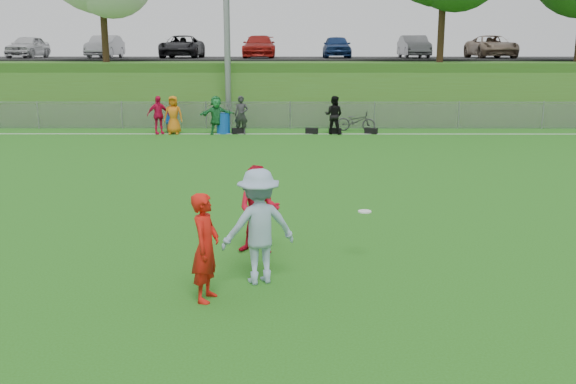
{
  "coord_description": "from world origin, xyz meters",
  "views": [
    {
      "loc": [
        -0.0,
        -10.49,
        3.79
      ],
      "look_at": [
        -0.04,
        0.5,
        1.3
      ],
      "focal_mm": 40.0,
      "sensor_mm": 36.0,
      "label": 1
    }
  ],
  "objects_px": {
    "frisbee": "(365,211)",
    "bicycle": "(356,121)",
    "player_red_center": "(259,210)",
    "player_red_left": "(206,247)",
    "player_blue": "(259,226)",
    "recycling_bin": "(223,123)"
  },
  "relations": [
    {
      "from": "frisbee",
      "to": "recycling_bin",
      "type": "xyz_separation_m",
      "value": [
        -4.34,
        17.56,
        -0.45
      ]
    },
    {
      "from": "player_red_left",
      "to": "frisbee",
      "type": "relative_size",
      "value": 6.96
    },
    {
      "from": "player_blue",
      "to": "player_red_left",
      "type": "bearing_deg",
      "value": 24.47
    },
    {
      "from": "bicycle",
      "to": "player_red_center",
      "type": "bearing_deg",
      "value": -175.74
    },
    {
      "from": "player_red_center",
      "to": "recycling_bin",
      "type": "relative_size",
      "value": 1.83
    },
    {
      "from": "player_red_left",
      "to": "player_blue",
      "type": "bearing_deg",
      "value": -33.04
    },
    {
      "from": "player_red_left",
      "to": "recycling_bin",
      "type": "bearing_deg",
      "value": 16.93
    },
    {
      "from": "player_red_left",
      "to": "bicycle",
      "type": "xyz_separation_m",
      "value": [
        4.32,
        20.24,
        -0.37
      ]
    },
    {
      "from": "player_red_left",
      "to": "player_red_center",
      "type": "height_order",
      "value": "player_red_left"
    },
    {
      "from": "player_red_center",
      "to": "frisbee",
      "type": "xyz_separation_m",
      "value": [
        1.92,
        -0.42,
        0.08
      ]
    },
    {
      "from": "frisbee",
      "to": "bicycle",
      "type": "xyz_separation_m",
      "value": [
        1.7,
        18.34,
        -0.44
      ]
    },
    {
      "from": "frisbee",
      "to": "bicycle",
      "type": "distance_m",
      "value": 18.43
    },
    {
      "from": "player_red_left",
      "to": "bicycle",
      "type": "distance_m",
      "value": 20.7
    },
    {
      "from": "player_red_center",
      "to": "recycling_bin",
      "type": "height_order",
      "value": "player_red_center"
    },
    {
      "from": "bicycle",
      "to": "player_red_left",
      "type": "bearing_deg",
      "value": -176.36
    },
    {
      "from": "recycling_bin",
      "to": "bicycle",
      "type": "height_order",
      "value": "bicycle"
    },
    {
      "from": "frisbee",
      "to": "recycling_bin",
      "type": "height_order",
      "value": "frisbee"
    },
    {
      "from": "player_red_left",
      "to": "recycling_bin",
      "type": "relative_size",
      "value": 1.84
    },
    {
      "from": "player_red_center",
      "to": "player_blue",
      "type": "bearing_deg",
      "value": -79.16
    },
    {
      "from": "frisbee",
      "to": "player_red_center",
      "type": "bearing_deg",
      "value": 167.77
    },
    {
      "from": "frisbee",
      "to": "bicycle",
      "type": "bearing_deg",
      "value": 84.7
    },
    {
      "from": "player_blue",
      "to": "frisbee",
      "type": "height_order",
      "value": "player_blue"
    }
  ]
}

